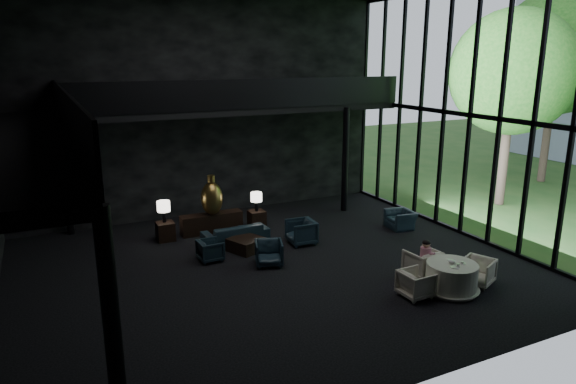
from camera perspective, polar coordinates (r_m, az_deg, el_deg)
name	(u,v)px	position (r m, az deg, el deg)	size (l,w,h in m)	color
floor	(275,268)	(14.74, -1.49, -8.45)	(14.00, 12.00, 0.02)	black
wall_back	(206,108)	(19.25, -9.10, 9.20)	(14.00, 0.04, 8.00)	black
wall_front	(426,172)	(8.64, 15.10, 2.16)	(14.00, 0.04, 8.00)	black
curtain_wall	(470,115)	(17.68, 19.59, 8.06)	(0.20, 12.00, 8.00)	black
mezzanine_left	(20,144)	(12.47, -27.67, 4.74)	(2.00, 12.00, 0.25)	black
mezzanine_back	(241,109)	(18.63, -5.21, 9.14)	(12.00, 2.00, 0.25)	black
railing_left	(67,114)	(12.41, -23.36, 7.98)	(0.06, 12.00, 1.00)	black
railing_back	(252,94)	(17.66, -4.07, 10.81)	(12.00, 0.06, 1.00)	black
column_sw	(114,346)	(7.68, -18.78, -15.86)	(0.24, 0.24, 4.00)	black
column_nw	(65,176)	(18.44, -23.56, 1.61)	(0.24, 0.24, 4.00)	black
column_ne	(345,160)	(19.73, 6.37, 3.55)	(0.24, 0.24, 4.00)	black
tree_near	(513,72)	(21.93, 23.74, 12.06)	(4.80, 4.80, 7.65)	#382D23
tree_far	(557,53)	(27.07, 27.74, 13.52)	(5.60, 5.60, 8.80)	#382D23
console	(212,223)	(17.69, -8.48, -3.42)	(2.11, 0.48, 0.67)	black
bronze_urn	(212,198)	(17.31, -8.46, -0.66)	(0.73, 0.73, 1.36)	#A48527
side_table_left	(165,231)	(17.24, -13.46, -4.27)	(0.55, 0.55, 0.61)	black
table_lamp_left	(164,207)	(17.04, -13.66, -1.65)	(0.42, 0.42, 0.70)	black
side_table_right	(257,219)	(18.08, -3.49, -3.01)	(0.54, 0.54, 0.59)	black
table_lamp_right	(256,198)	(17.87, -3.54, -0.64)	(0.40, 0.40, 0.67)	black
sofa	(235,230)	(16.61, -5.86, -4.25)	(2.15, 0.63, 0.84)	#142E38
lounge_armchair_west	(210,251)	(15.32, -8.61, -6.45)	(0.60, 0.56, 0.62)	#153342
lounge_armchair_east	(301,229)	(16.42, 1.48, -4.19)	(0.92, 0.86, 0.95)	#1E313A
lounge_armchair_south	(269,252)	(14.81, -2.13, -6.66)	(0.78, 0.73, 0.80)	#1C3842
window_armchair	(401,218)	(18.36, 12.40, -2.81)	(0.85, 0.55, 0.74)	#112533
coffee_table	(246,244)	(15.99, -4.68, -5.81)	(0.90, 0.90, 0.40)	black
dining_table	(451,279)	(13.90, 17.67, -9.20)	(1.45, 1.45, 0.75)	white
dining_chair_north	(422,261)	(14.55, 14.70, -7.41)	(0.85, 0.80, 0.88)	silver
dining_chair_east	(478,270)	(14.51, 20.33, -8.14)	(0.75, 0.71, 0.78)	beige
dining_chair_west	(416,283)	(13.34, 14.04, -9.77)	(0.72, 0.67, 0.74)	beige
child	(426,251)	(14.35, 15.06, -6.37)	(0.29, 0.29, 0.63)	#E897C8
plate_a	(455,267)	(13.52, 18.04, -7.95)	(0.23, 0.23, 0.01)	white
plate_b	(451,260)	(13.95, 17.65, -7.21)	(0.20, 0.20, 0.01)	white
saucer	(463,264)	(13.80, 18.87, -7.55)	(0.14, 0.14, 0.01)	white
coffee_cup	(462,262)	(13.80, 18.80, -7.38)	(0.08, 0.08, 0.06)	white
cereal_bowl	(452,262)	(13.74, 17.75, -7.39)	(0.17, 0.17, 0.09)	white
cream_pot	(458,265)	(13.58, 18.40, -7.72)	(0.07, 0.07, 0.08)	#99999E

